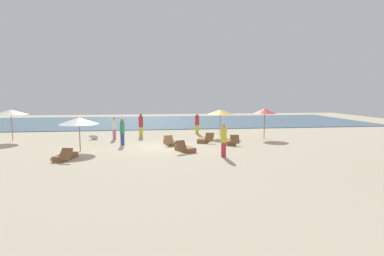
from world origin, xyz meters
The scene contains 17 objects.
ground_plane centered at (0.00, 0.00, 0.00)m, with size 60.00×60.00×0.00m, color beige.
ocean_water centered at (0.00, 17.00, 0.03)m, with size 48.00×16.00×0.06m, color #476B7F.
umbrella_0 centered at (-4.89, -0.83, 1.81)m, with size 2.28×2.28×2.00m.
umbrella_1 centered at (7.71, 2.72, 2.07)m, with size 1.72×1.72×2.26m.
umbrella_2 centered at (4.61, 4.02, 1.94)m, with size 2.07×2.07×2.12m.
umbrella_3 centered at (-10.49, 3.74, 2.07)m, with size 2.26×2.26×2.24m.
lounger_0 centered at (0.50, 0.83, 0.17)m, with size 0.90×1.77×0.69m.
lounger_1 centered at (4.55, 0.50, 0.17)m, with size 0.86×1.76×0.70m.
lounger_2 centered at (1.21, -1.66, 0.17)m, with size 1.23×1.74×0.74m.
lounger_3 centered at (-5.14, -3.12, 0.17)m, with size 1.04×1.78×0.69m.
lounger_4 centered at (2.95, 1.63, 0.17)m, with size 1.21×1.77×0.70m.
person_0 centered at (-1.52, 4.81, 0.90)m, with size 0.41×0.41×1.79m.
person_1 centered at (-2.62, 1.11, 0.88)m, with size 0.42×0.42×1.73m.
person_2 centered at (3.09, 5.97, 0.87)m, with size 0.48×0.48×1.73m.
person_3 centered at (3.11, -3.51, 0.93)m, with size 0.44×0.44×1.82m.
person_4 centered at (-3.43, 3.78, 0.84)m, with size 0.33×0.33×1.65m.
dog centered at (-4.92, 3.86, 0.19)m, with size 0.76×0.66×0.36m.
Camera 1 is at (-0.75, -19.62, 3.46)m, focal length 29.18 mm.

